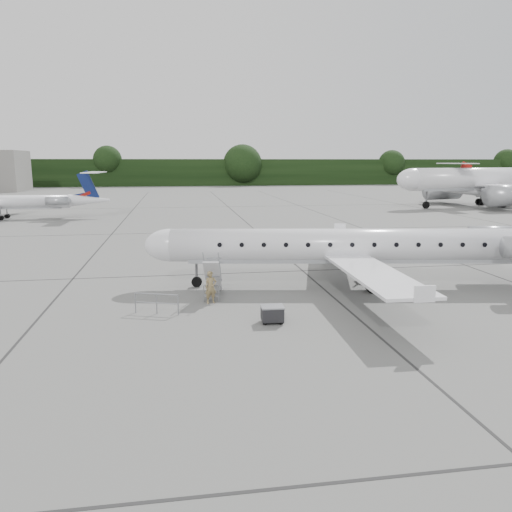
{
  "coord_description": "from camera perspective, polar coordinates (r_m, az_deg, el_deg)",
  "views": [
    {
      "loc": [
        -12.37,
        -24.5,
        7.37
      ],
      "look_at": [
        -8.18,
        1.78,
        2.3
      ],
      "focal_mm": 35.0,
      "sensor_mm": 36.0,
      "label": 1
    }
  ],
  "objects": [
    {
      "name": "ground",
      "position": [
        28.42,
        17.16,
        -4.74
      ],
      "size": [
        320.0,
        320.0,
        0.0
      ],
      "primitive_type": "plane",
      "color": "slate",
      "rests_on": "ground"
    },
    {
      "name": "treeline",
      "position": [
        155.03,
        -4.55,
        9.5
      ],
      "size": [
        260.0,
        4.0,
        8.0
      ],
      "primitive_type": "cube",
      "color": "black",
      "rests_on": "ground"
    },
    {
      "name": "main_regional_jet",
      "position": [
        29.68,
        10.92,
        3.07
      ],
      "size": [
        29.88,
        23.54,
        6.97
      ],
      "primitive_type": null,
      "rotation": [
        0.0,
        0.0,
        -0.16
      ],
      "color": "silver",
      "rests_on": "ground"
    },
    {
      "name": "airstair",
      "position": [
        27.51,
        -4.97,
        -2.45
      ],
      "size": [
        1.2,
        2.41,
        2.18
      ],
      "primitive_type": null,
      "rotation": [
        0.0,
        0.0,
        -0.16
      ],
      "color": "silver",
      "rests_on": "ground"
    },
    {
      "name": "passenger",
      "position": [
        26.31,
        -5.19,
        -3.58
      ],
      "size": [
        0.71,
        0.55,
        1.73
      ],
      "primitive_type": "imported",
      "rotation": [
        0.0,
        0.0,
        0.23
      ],
      "color": "olive",
      "rests_on": "ground"
    },
    {
      "name": "safety_railing",
      "position": [
        24.98,
        -11.29,
        -5.39
      ],
      "size": [
        2.11,
        0.79,
        1.0
      ],
      "primitive_type": null,
      "rotation": [
        0.0,
        0.0,
        -0.33
      ],
      "color": "gray",
      "rests_on": "ground"
    },
    {
      "name": "baggage_cart",
      "position": [
        23.2,
        1.87,
        -6.62
      ],
      "size": [
        1.03,
        0.85,
        0.87
      ],
      "primitive_type": null,
      "rotation": [
        0.0,
        0.0,
        -0.04
      ],
      "color": "black",
      "rests_on": "ground"
    },
    {
      "name": "bg_narrowbody",
      "position": [
        90.57,
        24.72,
        9.15
      ],
      "size": [
        38.99,
        30.97,
        12.63
      ],
      "primitive_type": null,
      "rotation": [
        0.0,
        0.0,
        0.17
      ],
      "color": "silver",
      "rests_on": "ground"
    }
  ]
}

